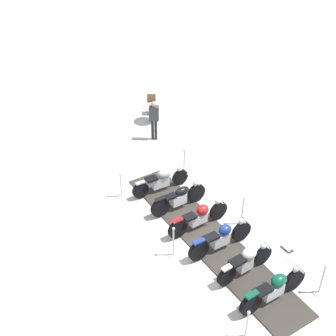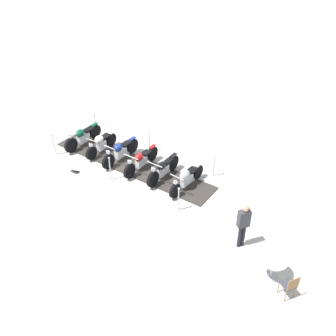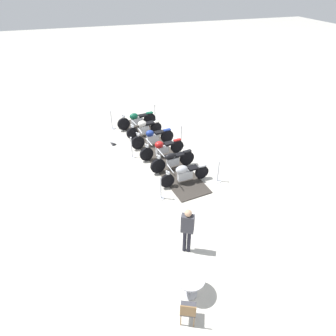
% 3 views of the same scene
% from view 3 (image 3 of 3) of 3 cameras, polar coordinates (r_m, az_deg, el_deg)
% --- Properties ---
extents(ground_plane, '(80.00, 80.00, 0.00)m').
position_cam_3_polar(ground_plane, '(14.83, -2.08, 3.31)').
color(ground_plane, beige).
extents(display_platform, '(8.20, 2.49, 0.05)m').
position_cam_3_polar(display_platform, '(14.82, -2.09, 3.38)').
color(display_platform, '#38332D').
rests_on(display_platform, ground_plane).
extents(motorcycle_forest, '(0.69, 2.30, 1.03)m').
position_cam_3_polar(motorcycle_forest, '(17.01, -6.24, 9.39)').
color(motorcycle_forest, black).
rests_on(motorcycle_forest, display_platform).
extents(motorcycle_cream, '(0.68, 2.05, 0.94)m').
position_cam_3_polar(motorcycle_cream, '(16.00, -4.78, 7.85)').
color(motorcycle_cream, black).
rests_on(motorcycle_cream, display_platform).
extents(motorcycle_navy, '(0.61, 2.33, 1.02)m').
position_cam_3_polar(motorcycle_navy, '(15.04, -3.13, 6.00)').
color(motorcycle_navy, black).
rests_on(motorcycle_navy, display_platform).
extents(motorcycle_maroon, '(0.75, 2.31, 0.99)m').
position_cam_3_polar(motorcycle_maroon, '(14.10, -1.31, 3.90)').
color(motorcycle_maroon, black).
rests_on(motorcycle_maroon, display_platform).
extents(motorcycle_black, '(0.74, 2.17, 1.02)m').
position_cam_3_polar(motorcycle_black, '(13.20, 0.83, 1.55)').
color(motorcycle_black, black).
rests_on(motorcycle_black, display_platform).
extents(motorcycle_chrome, '(0.67, 2.25, 0.91)m').
position_cam_3_polar(motorcycle_chrome, '(12.32, 3.13, -1.08)').
color(motorcycle_chrome, black).
rests_on(motorcycle_chrome, display_platform).
extents(stanchion_right_rear, '(0.29, 0.29, 1.08)m').
position_cam_3_polar(stanchion_right_rear, '(11.58, -1.42, -4.49)').
color(stanchion_right_rear, silver).
rests_on(stanchion_right_rear, ground_plane).
extents(stanchion_right_mid, '(0.28, 0.28, 1.14)m').
position_cam_3_polar(stanchion_right_mid, '(14.22, -7.11, 3.52)').
color(stanchion_right_mid, silver).
rests_on(stanchion_right_mid, ground_plane).
extents(stanchion_left_front, '(0.28, 0.28, 1.02)m').
position_cam_3_polar(stanchion_left_front, '(17.93, -2.57, 10.42)').
color(stanchion_left_front, silver).
rests_on(stanchion_left_front, ground_plane).
extents(stanchion_left_mid, '(0.33, 0.33, 1.15)m').
position_cam_3_polar(stanchion_left_mid, '(15.15, 2.59, 5.66)').
color(stanchion_left_mid, silver).
rests_on(stanchion_left_mid, ground_plane).
extents(stanchion_left_rear, '(0.35, 0.35, 1.03)m').
position_cam_3_polar(stanchion_left_rear, '(12.73, 9.73, -1.44)').
color(stanchion_left_rear, silver).
rests_on(stanchion_left_rear, ground_plane).
extents(stanchion_right_front, '(0.35, 0.35, 1.11)m').
position_cam_3_polar(stanchion_right_front, '(17.18, -10.95, 8.60)').
color(stanchion_right_front, silver).
rests_on(stanchion_right_front, ground_plane).
extents(info_placard, '(0.42, 0.29, 0.22)m').
position_cam_3_polar(info_placard, '(15.70, -10.73, 4.88)').
color(info_placard, '#333338').
rests_on(info_placard, ground_plane).
extents(cafe_table, '(0.84, 0.84, 0.75)m').
position_cam_3_polar(cafe_table, '(8.62, 4.34, -21.28)').
color(cafe_table, '#B7B7BC').
rests_on(cafe_table, ground_plane).
extents(cafe_chair_near_table, '(0.53, 0.53, 0.92)m').
position_cam_3_polar(cafe_chair_near_table, '(8.20, 3.95, -26.09)').
color(cafe_chair_near_table, olive).
rests_on(cafe_chair_near_table, ground_plane).
extents(bystander_person, '(0.39, 0.46, 1.79)m').
position_cam_3_polar(bystander_person, '(9.19, 3.83, -11.55)').
color(bystander_person, '#23232D').
rests_on(bystander_person, ground_plane).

